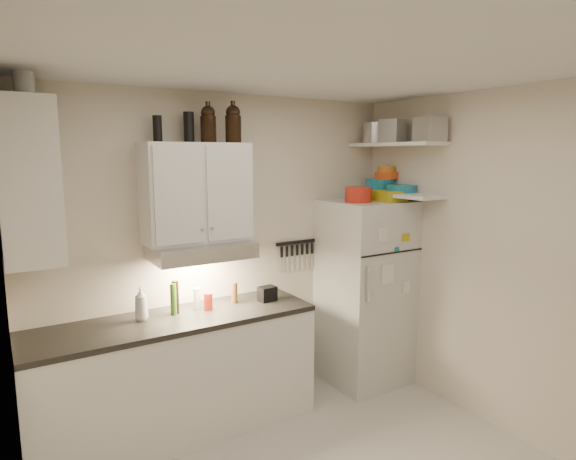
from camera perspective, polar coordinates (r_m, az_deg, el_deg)
ceiling at (r=2.73m, az=5.81°, el=19.39°), size 3.20×3.00×0.02m
back_wall at (r=4.08m, az=-7.53°, el=-2.62°), size 3.20×0.02×2.60m
left_wall at (r=2.29m, az=-29.83°, el=-13.12°), size 0.02×3.00×2.60m
right_wall at (r=3.97m, az=24.32°, el=-3.68°), size 0.02×3.00×2.60m
base_cabinet at (r=3.89m, az=-13.02°, el=-16.78°), size 2.10×0.60×0.88m
countertop at (r=3.71m, az=-13.27°, el=-10.37°), size 2.10×0.62×0.04m
upper_cabinet at (r=3.73m, az=-10.80°, el=4.37°), size 0.80×0.33×0.75m
side_cabinet at (r=3.35m, az=-28.50°, el=5.08°), size 0.33×0.55×1.00m
range_hood at (r=3.73m, az=-10.24°, el=-2.37°), size 0.76×0.46×0.12m
fridge at (r=4.56m, az=9.08°, el=-7.25°), size 0.70×0.68×1.70m
shelf_hi at (r=4.41m, az=12.68°, el=9.87°), size 0.30×0.95×0.03m
shelf_lo at (r=4.43m, az=12.48°, el=4.18°), size 0.30×0.95×0.03m
knife_strip at (r=4.38m, az=0.98°, el=-1.47°), size 0.42×0.02×0.03m
dutch_oven at (r=4.24m, az=8.32°, el=4.19°), size 0.24×0.24×0.13m
book_stack at (r=4.38m, az=11.80°, el=3.97°), size 0.24×0.29×0.09m
spice_jar at (r=4.38m, az=9.00°, el=4.18°), size 0.07×0.07×0.11m
stock_pot at (r=4.63m, az=10.49°, el=11.22°), size 0.31×0.31×0.19m
tin_a at (r=4.38m, az=12.25°, el=11.39°), size 0.25×0.23×0.20m
tin_b at (r=4.17m, az=16.47°, el=11.37°), size 0.22×0.22×0.20m
bowl_teal at (r=4.63m, az=10.84°, el=5.29°), size 0.27×0.27×0.11m
bowl_orange at (r=4.63m, az=11.58°, el=6.36°), size 0.22×0.22×0.07m
bowl_yellow at (r=4.63m, az=11.61°, el=7.10°), size 0.17×0.17×0.05m
plates at (r=4.43m, az=13.25°, el=4.80°), size 0.34×0.34×0.07m
growler_a at (r=3.74m, az=-9.43°, el=12.32°), size 0.16×0.16×0.28m
growler_b at (r=3.77m, az=-6.51°, el=12.43°), size 0.14×0.14×0.29m
thermos_a at (r=3.75m, az=-11.67°, el=11.83°), size 0.10×0.10×0.23m
thermos_b at (r=3.70m, az=-15.22°, el=11.49°), size 0.09×0.09×0.19m
side_jar at (r=3.38m, az=-28.81°, el=14.93°), size 0.12×0.12×0.16m
soap_bottle at (r=3.68m, az=-17.03°, el=-8.10°), size 0.14×0.14×0.28m
pepper_mill at (r=3.95m, az=-6.39°, el=-7.41°), size 0.07×0.07×0.17m
oil_bottle at (r=3.74m, az=-13.44°, el=-7.99°), size 0.06×0.06×0.24m
vinegar_bottle at (r=3.76m, az=-13.19°, el=-7.74°), size 0.05×0.05×0.25m
clear_bottle at (r=3.86m, az=-10.74°, el=-7.95°), size 0.06×0.06×0.16m
red_jar at (r=3.81m, az=-9.44°, el=-8.35°), size 0.08×0.08×0.13m
caddy at (r=3.99m, az=-2.47°, el=-7.55°), size 0.15×0.11×0.12m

